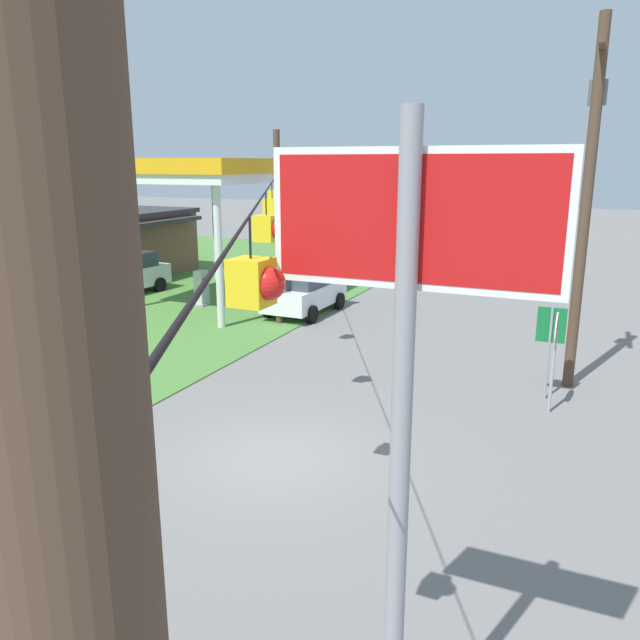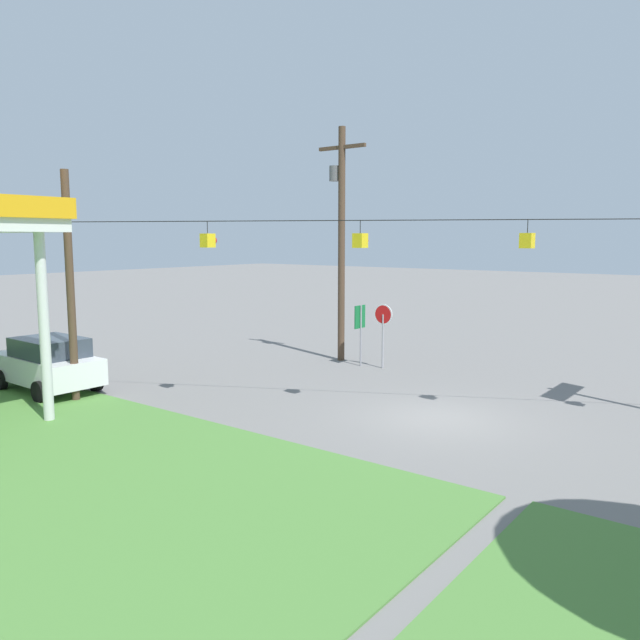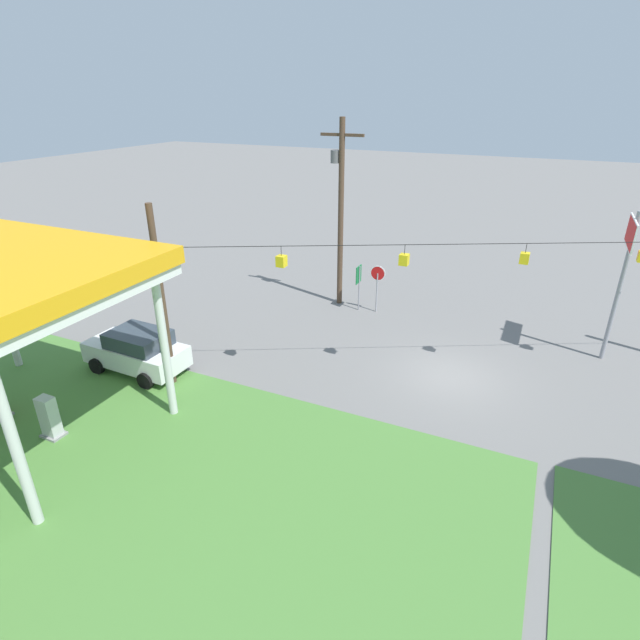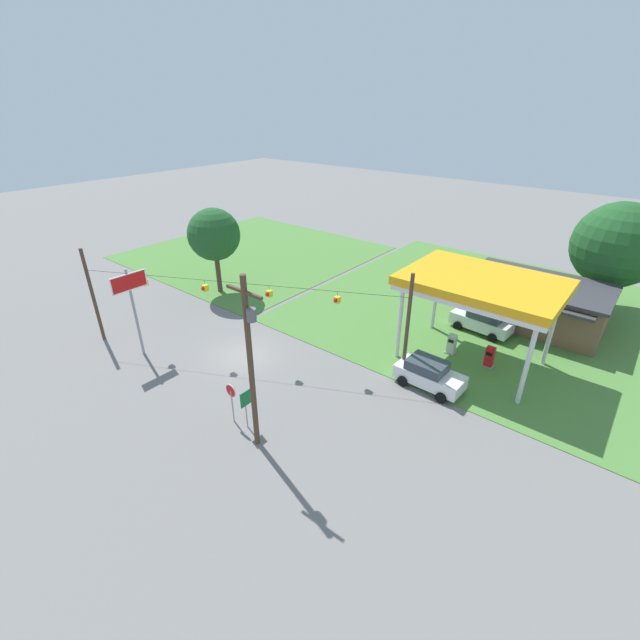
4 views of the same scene
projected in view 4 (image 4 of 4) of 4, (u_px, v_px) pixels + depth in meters
name	position (u px, v px, depth m)	size (l,w,h in m)	color
ground_plane	(243.00, 355.00, 29.94)	(160.00, 160.00, 0.00)	slate
grass_verge_station_corner	(535.00, 323.00, 34.28)	(36.00, 28.00, 0.04)	#4C7F38
grass_verge_opposite_corner	(254.00, 252.00, 49.91)	(24.00, 24.00, 0.04)	#4C7F38
gas_station_canopy	(482.00, 286.00, 26.86)	(9.54, 6.85, 6.05)	silver
gas_station_store	(534.00, 302.00, 33.70)	(10.32, 7.01, 3.45)	brown
fuel_pump_near	(451.00, 345.00, 29.82)	(0.71, 0.56, 1.52)	gray
fuel_pump_far	(489.00, 358.00, 28.33)	(0.71, 0.56, 1.52)	gray
car_at_pumps_front	(429.00, 374.00, 26.30)	(4.22, 2.19, 1.79)	white
car_at_pumps_rear	(483.00, 320.00, 32.57)	(4.59, 2.39, 1.91)	white
stop_sign_roadside	(231.00, 395.00, 22.97)	(0.80, 0.08, 2.50)	#99999E
stop_sign_overhead	(131.00, 294.00, 28.00)	(0.22, 2.43, 6.33)	gray
route_sign	(246.00, 402.00, 22.60)	(0.10, 0.70, 2.40)	gray
utility_pole_main	(251.00, 358.00, 19.90)	(2.20, 0.44, 9.38)	#4C3828
signal_span_gantry	(238.00, 306.00, 28.15)	(19.87, 10.24, 7.03)	#4C3828
tree_behind_station	(617.00, 245.00, 34.03)	(6.79, 6.79, 9.01)	#4C3828
tree_west_verge	(214.00, 235.00, 37.40)	(4.59, 4.59, 7.71)	#4C3828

